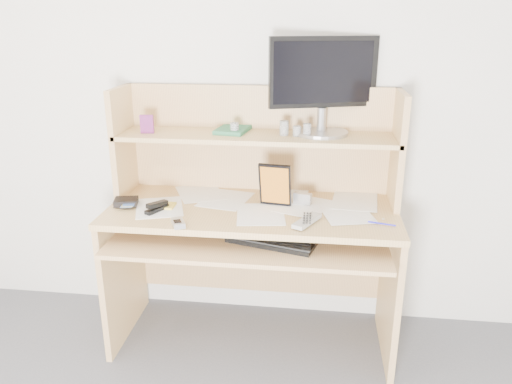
# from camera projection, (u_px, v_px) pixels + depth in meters

# --- Properties ---
(back_wall) EXTENTS (3.60, 0.04, 2.50)m
(back_wall) POSITION_uv_depth(u_px,v_px,m) (260.00, 95.00, 2.55)
(back_wall) COLOR silver
(back_wall) RESTS_ON floor
(desk) EXTENTS (1.40, 0.70, 1.30)m
(desk) POSITION_uv_depth(u_px,v_px,m) (254.00, 212.00, 2.51)
(desk) COLOR tan
(desk) RESTS_ON floor
(paper_clutter) EXTENTS (1.32, 0.54, 0.01)m
(paper_clutter) POSITION_uv_depth(u_px,v_px,m) (252.00, 207.00, 2.42)
(paper_clutter) COLOR white
(paper_clutter) RESTS_ON desk
(keyboard) EXTENTS (0.43, 0.25, 0.03)m
(keyboard) POSITION_uv_depth(u_px,v_px,m) (271.00, 241.00, 2.27)
(keyboard) COLOR black
(keyboard) RESTS_ON desk
(tv_remote) EXTENTS (0.13, 0.19, 0.02)m
(tv_remote) POSITION_uv_depth(u_px,v_px,m) (307.00, 221.00, 2.23)
(tv_remote) COLOR #9C9C97
(tv_remote) RESTS_ON paper_clutter
(flip_phone) EXTENTS (0.09, 0.11, 0.02)m
(flip_phone) POSITION_uv_depth(u_px,v_px,m) (178.00, 222.00, 2.21)
(flip_phone) COLOR #B3B3B5
(flip_phone) RESTS_ON paper_clutter
(stapler) EXTENTS (0.09, 0.13, 0.04)m
(stapler) POSITION_uv_depth(u_px,v_px,m) (157.00, 206.00, 2.37)
(stapler) COLOR black
(stapler) RESTS_ON paper_clutter
(wallet) EXTENTS (0.13, 0.11, 0.03)m
(wallet) POSITION_uv_depth(u_px,v_px,m) (126.00, 202.00, 2.45)
(wallet) COLOR black
(wallet) RESTS_ON paper_clutter
(sticky_note_pad) EXTENTS (0.09, 0.09, 0.01)m
(sticky_note_pad) POSITION_uv_depth(u_px,v_px,m) (166.00, 206.00, 2.43)
(sticky_note_pad) COLOR #F8FA41
(sticky_note_pad) RESTS_ON desk
(digital_camera) EXTENTS (0.09, 0.06, 0.05)m
(digital_camera) POSITION_uv_depth(u_px,v_px,m) (303.00, 198.00, 2.45)
(digital_camera) COLOR #AEAEB1
(digital_camera) RESTS_ON paper_clutter
(game_case) EXTENTS (0.15, 0.04, 0.22)m
(game_case) POSITION_uv_depth(u_px,v_px,m) (275.00, 185.00, 2.39)
(game_case) COLOR black
(game_case) RESTS_ON paper_clutter
(blue_pen) EXTENTS (0.12, 0.04, 0.01)m
(blue_pen) POSITION_uv_depth(u_px,v_px,m) (382.00, 224.00, 2.21)
(blue_pen) COLOR #1E1AC5
(blue_pen) RESTS_ON paper_clutter
(card_box) EXTENTS (0.07, 0.03, 0.09)m
(card_box) POSITION_uv_depth(u_px,v_px,m) (147.00, 124.00, 2.46)
(card_box) COLOR maroon
(card_box) RESTS_ON desk
(shelf_book) EXTENTS (0.17, 0.22, 0.02)m
(shelf_book) POSITION_uv_depth(u_px,v_px,m) (233.00, 130.00, 2.50)
(shelf_book) COLOR #378B4E
(shelf_book) RESTS_ON desk
(chip_stack_a) EXTENTS (0.05, 0.05, 0.06)m
(chip_stack_a) POSITION_uv_depth(u_px,v_px,m) (234.00, 128.00, 2.45)
(chip_stack_a) COLOR black
(chip_stack_a) RESTS_ON desk
(chip_stack_b) EXTENTS (0.05, 0.05, 0.07)m
(chip_stack_b) POSITION_uv_depth(u_px,v_px,m) (284.00, 128.00, 2.42)
(chip_stack_b) COLOR white
(chip_stack_b) RESTS_ON desk
(chip_stack_c) EXTENTS (0.05, 0.05, 0.05)m
(chip_stack_c) POSITION_uv_depth(u_px,v_px,m) (297.00, 131.00, 2.41)
(chip_stack_c) COLOR black
(chip_stack_c) RESTS_ON desk
(chip_stack_d) EXTENTS (0.04, 0.04, 0.07)m
(chip_stack_d) POSITION_uv_depth(u_px,v_px,m) (307.00, 130.00, 2.39)
(chip_stack_d) COLOR white
(chip_stack_d) RESTS_ON desk
(monitor) EXTENTS (0.52, 0.27, 0.46)m
(monitor) POSITION_uv_depth(u_px,v_px,m) (323.00, 83.00, 2.40)
(monitor) COLOR #A2A3A7
(monitor) RESTS_ON desk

